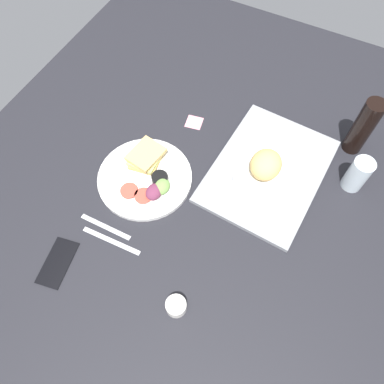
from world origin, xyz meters
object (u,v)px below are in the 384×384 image
drinking_glass (358,174)px  cell_phone (57,262)px  sticky_note (194,122)px  soda_bottle (363,127)px  bread_plate_near (266,169)px  knife (111,241)px  plate_with_salad (147,176)px  serving_tray (268,171)px  fork (106,227)px  espresso_cup (176,306)px

drinking_glass → cell_phone: bearing=-46.6°
cell_phone → sticky_note: cell_phone is taller
soda_bottle → cell_phone: bearing=-39.1°
bread_plate_near → knife: (41.20, -31.78, -4.61)cm
knife → cell_phone: 16.18cm
cell_phone → plate_with_salad: bearing=156.7°
serving_tray → sticky_note: (-7.60, -30.86, -0.74)cm
plate_with_salad → drinking_glass: drinking_glass is taller
cell_phone → bread_plate_near: bearing=132.0°
plate_with_salad → fork: 20.83cm
drinking_glass → serving_tray: bearing=-73.1°
fork → knife: size_ratio=0.89×
bread_plate_near → soda_bottle: bearing=138.3°
soda_bottle → serving_tray: bearing=-43.9°
knife → sticky_note: bearing=85.9°
fork → knife: 5.00cm
bread_plate_near → plate_with_salad: (17.55, -33.37, -3.22)cm
bread_plate_near → plate_with_salad: bearing=-62.3°
bread_plate_near → drinking_glass: 27.92cm
serving_tray → drinking_glass: (-7.74, 25.42, 5.31)cm
soda_bottle → plate_with_salad: bearing=-52.6°
serving_tray → cell_phone: size_ratio=3.13×
bread_plate_near → soda_bottle: soda_bottle is taller
fork → soda_bottle: bearing=46.6°
bread_plate_near → soda_bottle: 33.68cm
bread_plate_near → sticky_note: 32.29cm
serving_tray → fork: (40.64, -36.33, -0.55)cm
sticky_note → knife: bearing=-1.6°
plate_with_salad → espresso_cup: size_ratio=5.41×
serving_tray → plate_with_salad: bearing=-59.5°
espresso_cup → knife: bearing=-107.5°
serving_tray → knife: size_ratio=2.37×
espresso_cup → fork: bearing=-110.4°
soda_bottle → knife: (66.00, -53.84, -10.36)cm
plate_with_salad → bread_plate_near: bearing=117.7°
knife → bread_plate_near: bearing=49.8°
fork → cell_phone: (15.66, -6.07, 0.15)cm
fork → cell_phone: size_ratio=1.18×
fork → cell_phone: cell_phone is taller
soda_bottle → espresso_cup: 79.68cm
drinking_glass → knife: size_ratio=0.64×
espresso_cup → fork: 32.32cm
plate_with_salad → cell_phone: plate_with_salad is taller
soda_bottle → sticky_note: 55.42cm
knife → cell_phone: (12.66, -10.07, 0.15)cm
plate_with_salad → serving_tray: bearing=120.5°
espresso_cup → fork: espresso_cup is taller
cell_phone → fork: bearing=148.7°
soda_bottle → knife: 85.80cm
plate_with_salad → fork: size_ratio=1.78×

